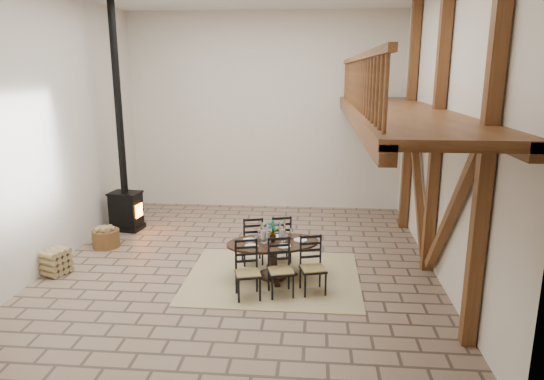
# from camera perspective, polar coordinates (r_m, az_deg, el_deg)

# --- Properties ---
(ground) EXTENTS (8.00, 8.00, 0.00)m
(ground) POSITION_cam_1_polar(r_m,az_deg,el_deg) (9.30, -3.37, -8.54)
(ground) COLOR #8A735C
(ground) RESTS_ON ground
(room_shell) EXTENTS (7.02, 8.02, 5.01)m
(room_shell) POSITION_cam_1_polar(r_m,az_deg,el_deg) (8.52, 4.41, 10.28)
(room_shell) COLOR silver
(room_shell) RESTS_ON ground
(rug) EXTENTS (3.00, 2.50, 0.02)m
(rug) POSITION_cam_1_polar(r_m,az_deg,el_deg) (8.66, 0.11, -10.20)
(rug) COLOR tan
(rug) RESTS_ON ground
(dining_table) EXTENTS (1.84, 2.04, 1.04)m
(dining_table) POSITION_cam_1_polar(r_m,az_deg,el_deg) (8.43, 0.22, -8.19)
(dining_table) COLOR black
(dining_table) RESTS_ON ground
(wood_stove) EXTENTS (0.74, 0.61, 5.00)m
(wood_stove) POSITION_cam_1_polar(r_m,az_deg,el_deg) (11.36, -17.01, 0.92)
(wood_stove) COLOR black
(wood_stove) RESTS_ON ground
(log_basket) EXTENTS (0.55, 0.55, 0.45)m
(log_basket) POSITION_cam_1_polar(r_m,az_deg,el_deg) (10.60, -18.95, -5.32)
(log_basket) COLOR brown
(log_basket) RESTS_ON ground
(log_stack) EXTENTS (0.47, 0.55, 0.46)m
(log_stack) POSITION_cam_1_polar(r_m,az_deg,el_deg) (9.52, -24.03, -7.76)
(log_stack) COLOR tan
(log_stack) RESTS_ON ground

